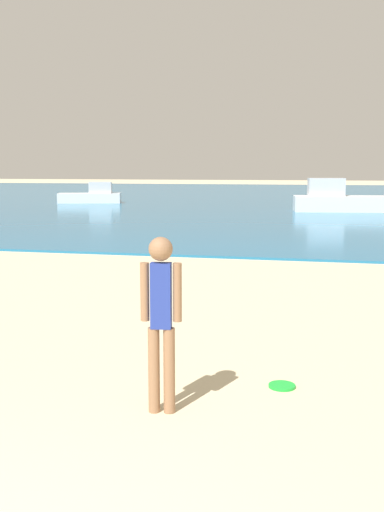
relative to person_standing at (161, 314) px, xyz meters
name	(u,v)px	position (x,y,z in m)	size (l,w,h in m)	color
water	(300,197)	(-0.49, 38.90, -0.85)	(160.00, 60.00, 0.06)	#1E6B9E
person_standing	(161,314)	(0.00, 0.00, 0.00)	(0.36, 0.21, 1.55)	#936B4C
frisbee	(282,386)	(0.99, 0.83, -0.87)	(0.26, 0.26, 0.03)	green
boat_near	(340,200)	(1.97, 24.25, -0.28)	(4.76, 2.05, 1.57)	white
boat_far	(92,196)	(-12.08, 28.14, -0.40)	(3.78, 2.06, 1.23)	white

